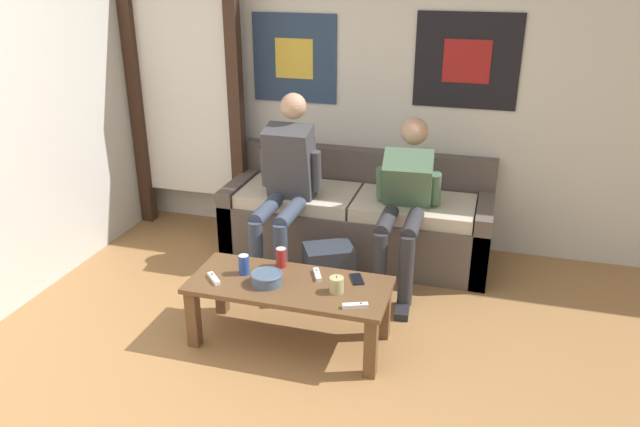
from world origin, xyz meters
The scene contains 16 objects.
ground_plane centered at (0.00, 0.00, 0.00)m, with size 18.00×18.00×0.00m, color #9E7042.
wall_back centered at (0.00, 2.52, 1.28)m, with size 10.00×0.07×2.55m.
door_frame centered at (-1.31, 2.30, 1.20)m, with size 1.00×0.10×2.15m.
couch centered at (0.19, 2.14, 0.29)m, with size 2.04×0.74×0.78m.
coffee_table centered at (0.08, 0.82, 0.33)m, with size 1.20×0.52×0.41m.
person_seated_adult centered at (-0.26, 1.76, 0.70)m, with size 0.47×0.89×1.30m.
person_seated_teen centered at (0.60, 1.82, 0.64)m, with size 0.47×1.00×1.14m.
backpack centered at (0.16, 1.41, 0.18)m, with size 0.40×0.37×0.38m.
ceramic_bowl centered at (-0.05, 0.78, 0.45)m, with size 0.19×0.19×0.07m.
pillar_candle centered at (0.37, 0.80, 0.45)m, with size 0.08×0.08×0.11m.
drink_can_blue centered at (-0.23, 0.86, 0.47)m, with size 0.07×0.07×0.12m.
drink_can_red centered at (-0.04, 1.01, 0.47)m, with size 0.07×0.07×0.12m.
game_controller_near_left centered at (0.21, 0.95, 0.42)m, with size 0.09×0.15×0.03m.
game_controller_near_right centered at (0.52, 0.66, 0.42)m, with size 0.15×0.08×0.03m.
game_controller_far_center centered at (-0.37, 0.73, 0.42)m, with size 0.12×0.13×0.03m.
cell_phone centered at (0.46, 0.97, 0.41)m, with size 0.11×0.15×0.01m.
Camera 1 is at (1.16, -2.26, 2.22)m, focal length 35.00 mm.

